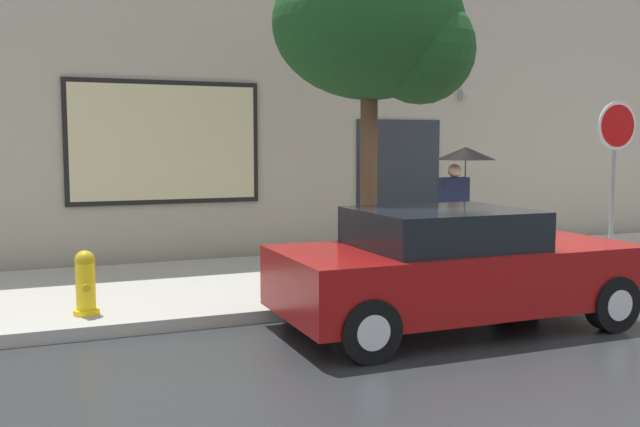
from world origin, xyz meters
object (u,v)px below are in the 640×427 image
parked_car (453,268)px  fire_hydrant (86,283)px  pedestrian_with_umbrella (462,170)px  street_tree (380,31)px  stop_sign (615,151)px

parked_car → fire_hydrant: parked_car is taller
pedestrian_with_umbrella → street_tree: street_tree is taller
parked_car → pedestrian_with_umbrella: (2.26, 3.28, 1.00)m
pedestrian_with_umbrella → stop_sign: bearing=-41.7°
fire_hydrant → street_tree: size_ratio=0.16×
pedestrian_with_umbrella → stop_sign: size_ratio=0.73×
parked_car → stop_sign: bearing=22.7°
parked_car → stop_sign: (4.05, 1.69, 1.32)m
parked_car → pedestrian_with_umbrella: pedestrian_with_umbrella is taller
parked_car → fire_hydrant: size_ratio=5.55×
fire_hydrant → street_tree: 5.01m
parked_car → street_tree: bearing=91.2°
parked_car → fire_hydrant: bearing=158.1°
fire_hydrant → stop_sign: bearing=0.8°
fire_hydrant → pedestrian_with_umbrella: (6.22, 1.70, 1.18)m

